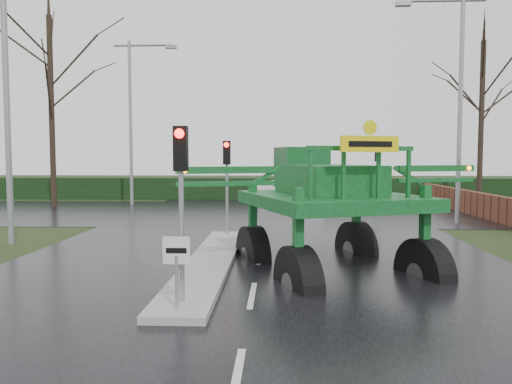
{
  "coord_description": "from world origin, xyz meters",
  "views": [
    {
      "loc": [
        0.54,
        -10.38,
        2.94
      ],
      "look_at": [
        -0.05,
        3.05,
        2.0
      ],
      "focal_mm": 35.0,
      "sensor_mm": 36.0,
      "label": 1
    }
  ],
  "objects_px": {
    "white_sedan": "(286,205)",
    "keep_left_sign": "(177,261)",
    "street_light_left_far": "(135,107)",
    "traffic_signal_mid": "(227,167)",
    "traffic_signal_near": "(181,176)",
    "street_light_left_near": "(14,65)",
    "crop_sprayer": "(295,188)",
    "street_light_right": "(454,87)",
    "traffic_signal_far": "(377,163)"
  },
  "relations": [
    {
      "from": "white_sedan",
      "to": "keep_left_sign",
      "type": "bearing_deg",
      "value": 173.94
    },
    {
      "from": "street_light_left_far",
      "to": "traffic_signal_mid",
      "type": "bearing_deg",
      "value": -61.14
    },
    {
      "from": "traffic_signal_near",
      "to": "street_light_left_near",
      "type": "bearing_deg",
      "value": 134.53
    },
    {
      "from": "street_light_left_near",
      "to": "traffic_signal_near",
      "type": "bearing_deg",
      "value": -45.47
    },
    {
      "from": "traffic_signal_mid",
      "to": "street_light_left_near",
      "type": "height_order",
      "value": "street_light_left_near"
    },
    {
      "from": "traffic_signal_near",
      "to": "white_sedan",
      "type": "relative_size",
      "value": 0.78
    },
    {
      "from": "keep_left_sign",
      "to": "crop_sprayer",
      "type": "distance_m",
      "value": 3.56
    },
    {
      "from": "street_light_right",
      "to": "street_light_left_far",
      "type": "distance_m",
      "value": 18.24
    },
    {
      "from": "street_light_left_far",
      "to": "crop_sprayer",
      "type": "bearing_deg",
      "value": -64.35
    },
    {
      "from": "traffic_signal_near",
      "to": "white_sedan",
      "type": "distance_m",
      "value": 21.65
    },
    {
      "from": "traffic_signal_near",
      "to": "street_light_left_near",
      "type": "xyz_separation_m",
      "value": [
        -6.89,
        7.01,
        3.4
      ]
    },
    {
      "from": "street_light_right",
      "to": "crop_sprayer",
      "type": "bearing_deg",
      "value": -123.52
    },
    {
      "from": "traffic_signal_mid",
      "to": "street_light_right",
      "type": "xyz_separation_m",
      "value": [
        9.49,
        4.51,
        3.4
      ]
    },
    {
      "from": "street_light_left_far",
      "to": "crop_sprayer",
      "type": "relative_size",
      "value": 1.25
    },
    {
      "from": "crop_sprayer",
      "to": "white_sedan",
      "type": "height_order",
      "value": "crop_sprayer"
    },
    {
      "from": "traffic_signal_near",
      "to": "traffic_signal_mid",
      "type": "distance_m",
      "value": 8.5
    },
    {
      "from": "street_light_left_far",
      "to": "white_sedan",
      "type": "height_order",
      "value": "street_light_left_far"
    },
    {
      "from": "traffic_signal_near",
      "to": "street_light_right",
      "type": "height_order",
      "value": "street_light_right"
    },
    {
      "from": "traffic_signal_mid",
      "to": "street_light_left_near",
      "type": "bearing_deg",
      "value": -167.79
    },
    {
      "from": "traffic_signal_near",
      "to": "traffic_signal_far",
      "type": "relative_size",
      "value": 1.0
    },
    {
      "from": "street_light_left_near",
      "to": "white_sedan",
      "type": "bearing_deg",
      "value": 57.21
    },
    {
      "from": "traffic_signal_near",
      "to": "street_light_left_far",
      "type": "xyz_separation_m",
      "value": [
        -6.89,
        21.01,
        3.4
      ]
    },
    {
      "from": "keep_left_sign",
      "to": "street_light_left_near",
      "type": "xyz_separation_m",
      "value": [
        -6.89,
        7.5,
        4.93
      ]
    },
    {
      "from": "street_light_left_near",
      "to": "white_sedan",
      "type": "relative_size",
      "value": 2.21
    },
    {
      "from": "traffic_signal_near",
      "to": "street_light_right",
      "type": "relative_size",
      "value": 0.35
    },
    {
      "from": "traffic_signal_mid",
      "to": "white_sedan",
      "type": "bearing_deg",
      "value": 79.64
    },
    {
      "from": "traffic_signal_near",
      "to": "crop_sprayer",
      "type": "bearing_deg",
      "value": 42.39
    },
    {
      "from": "traffic_signal_near",
      "to": "traffic_signal_far",
      "type": "height_order",
      "value": "same"
    },
    {
      "from": "white_sedan",
      "to": "street_light_left_near",
      "type": "bearing_deg",
      "value": 147.29
    },
    {
      "from": "street_light_left_far",
      "to": "white_sedan",
      "type": "relative_size",
      "value": 2.21
    },
    {
      "from": "street_light_right",
      "to": "keep_left_sign",
      "type": "bearing_deg",
      "value": -125.12
    },
    {
      "from": "keep_left_sign",
      "to": "traffic_signal_near",
      "type": "xyz_separation_m",
      "value": [
        0.0,
        0.49,
        1.53
      ]
    },
    {
      "from": "street_light_left_far",
      "to": "crop_sprayer",
      "type": "height_order",
      "value": "street_light_left_far"
    },
    {
      "from": "keep_left_sign",
      "to": "street_light_right",
      "type": "xyz_separation_m",
      "value": [
        9.49,
        13.5,
        4.93
      ]
    },
    {
      "from": "traffic_signal_near",
      "to": "traffic_signal_mid",
      "type": "bearing_deg",
      "value": 90.0
    },
    {
      "from": "crop_sprayer",
      "to": "keep_left_sign",
      "type": "bearing_deg",
      "value": -151.95
    },
    {
      "from": "crop_sprayer",
      "to": "traffic_signal_near",
      "type": "bearing_deg",
      "value": -158.16
    },
    {
      "from": "traffic_signal_mid",
      "to": "street_light_left_near",
      "type": "distance_m",
      "value": 7.83
    },
    {
      "from": "street_light_left_near",
      "to": "traffic_signal_far",
      "type": "bearing_deg",
      "value": 43.63
    },
    {
      "from": "traffic_signal_mid",
      "to": "crop_sprayer",
      "type": "relative_size",
      "value": 0.44
    },
    {
      "from": "traffic_signal_near",
      "to": "crop_sprayer",
      "type": "xyz_separation_m",
      "value": [
        2.22,
        2.03,
        -0.35
      ]
    },
    {
      "from": "traffic_signal_near",
      "to": "white_sedan",
      "type": "bearing_deg",
      "value": 83.72
    },
    {
      "from": "traffic_signal_mid",
      "to": "street_light_right",
      "type": "distance_m",
      "value": 11.05
    },
    {
      "from": "keep_left_sign",
      "to": "traffic_signal_mid",
      "type": "distance_m",
      "value": 9.12
    },
    {
      "from": "traffic_signal_far",
      "to": "street_light_right",
      "type": "height_order",
      "value": "street_light_right"
    },
    {
      "from": "keep_left_sign",
      "to": "traffic_signal_near",
      "type": "bearing_deg",
      "value": 90.0
    },
    {
      "from": "traffic_signal_far",
      "to": "white_sedan",
      "type": "distance_m",
      "value": 6.04
    },
    {
      "from": "street_light_right",
      "to": "white_sedan",
      "type": "xyz_separation_m",
      "value": [
        -7.14,
        8.35,
        -5.99
      ]
    },
    {
      "from": "traffic_signal_near",
      "to": "traffic_signal_mid",
      "type": "height_order",
      "value": "same"
    },
    {
      "from": "traffic_signal_far",
      "to": "crop_sprayer",
      "type": "distance_m",
      "value": 19.8
    }
  ]
}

